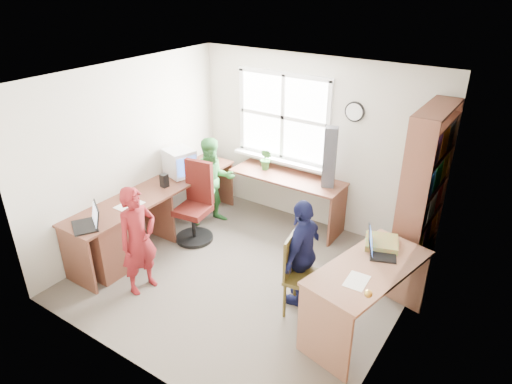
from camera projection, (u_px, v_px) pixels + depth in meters
room at (249, 184)px, 5.10m from camera, size 3.64×3.44×2.44m
l_desk at (148, 224)px, 5.80m from camera, size 2.38×2.95×0.75m
right_desk at (367, 285)px, 4.50m from camera, size 0.92×1.49×0.80m
bookshelf at (422, 201)px, 5.19m from camera, size 0.30×1.02×2.10m
swivel_chair at (196, 207)px, 6.18m from camera, size 0.58×0.58×1.10m
wooden_chair at (300, 272)px, 4.82m from camera, size 0.47×0.47×0.93m
crt_monitor at (180, 163)px, 6.36m from camera, size 0.47×0.44×0.38m
laptop_left at (89, 222)px, 5.16m from camera, size 0.46×0.44×0.25m
laptop_right at (378, 247)px, 4.59m from camera, size 0.40×0.44×0.24m
speaker_a at (164, 181)px, 6.07m from camera, size 0.10×0.10×0.18m
speaker_b at (188, 166)px, 6.53m from camera, size 0.10×0.10×0.17m
cd_tower at (330, 157)px, 5.95m from camera, size 0.20×0.19×0.82m
game_box at (382, 243)px, 4.72m from camera, size 0.42×0.42×0.07m
paper_a at (129, 205)px, 5.64m from camera, size 0.23×0.33×0.00m
paper_b at (357, 281)px, 4.19m from camera, size 0.20×0.28×0.00m
potted_plant at (266, 159)px, 6.56m from camera, size 0.21×0.19×0.33m
person_red at (138, 240)px, 5.10m from camera, size 0.37×0.51×1.30m
person_green at (213, 182)px, 6.49m from camera, size 0.76×0.80×1.30m
person_navy at (302, 253)px, 4.91m from camera, size 0.35×0.75×1.26m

